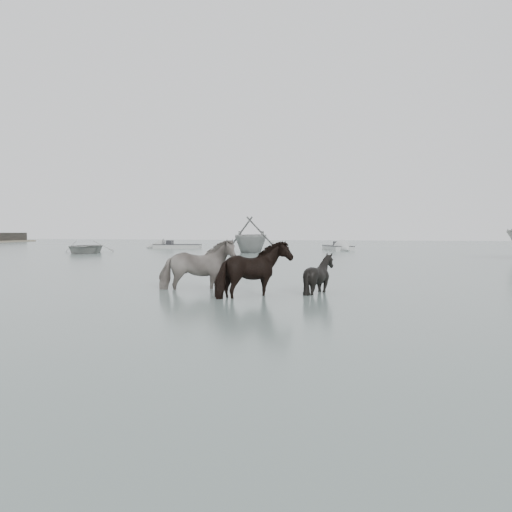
% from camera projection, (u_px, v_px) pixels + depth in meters
% --- Properties ---
extents(ground, '(140.00, 140.00, 0.00)m').
position_uv_depth(ground, '(308.00, 296.00, 12.88)').
color(ground, slate).
rests_on(ground, ground).
extents(pony_pinto, '(2.35, 1.73, 1.81)m').
position_uv_depth(pony_pinto, '(197.00, 258.00, 14.20)').
color(pony_pinto, black).
rests_on(pony_pinto, ground).
extents(pony_dark, '(1.88, 2.03, 1.69)m').
position_uv_depth(pony_dark, '(255.00, 264.00, 12.55)').
color(pony_dark, black).
rests_on(pony_dark, ground).
extents(pony_black, '(1.65, 1.58, 1.40)m').
position_uv_depth(pony_black, '(319.00, 267.00, 13.53)').
color(pony_black, black).
rests_on(pony_black, ground).
extents(rowboat_lead, '(5.11, 5.98, 1.05)m').
position_uv_depth(rowboat_lead, '(85.00, 246.00, 36.78)').
color(rowboat_lead, '#AAABA6').
rests_on(rowboat_lead, ground).
extents(rowboat_trail, '(4.83, 5.55, 2.85)m').
position_uv_depth(rowboat_trail, '(251.00, 234.00, 37.81)').
color(rowboat_trail, '#989B98').
rests_on(rowboat_trail, ground).
extents(skiff_outer, '(6.13, 2.55, 0.75)m').
position_uv_depth(skiff_outer, '(177.00, 244.00, 46.06)').
color(skiff_outer, '#A4A5A1').
rests_on(skiff_outer, ground).
extents(skiff_mid, '(3.46, 5.90, 0.75)m').
position_uv_depth(skiff_mid, '(338.00, 246.00, 42.28)').
color(skiff_mid, '#ACAFAC').
rests_on(skiff_mid, ground).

